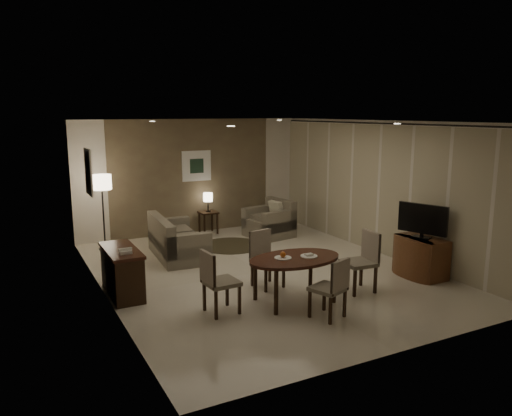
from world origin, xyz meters
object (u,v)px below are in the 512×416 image
console_desk (122,272)px  sofa (178,237)px  dining_table (295,280)px  chair_near (328,288)px  side_table (208,222)px  floor_lamp (103,213)px  chair_far (268,260)px  chair_right (359,262)px  chair_left (222,281)px  armchair (269,219)px  tv_cabinet (421,257)px

console_desk → sofa: sofa is taller
dining_table → chair_near: (0.09, -0.73, 0.09)m
side_table → floor_lamp: floor_lamp is taller
chair_far → chair_right: size_ratio=0.95×
side_table → chair_near: bearing=-94.1°
sofa → side_table: 2.02m
chair_left → armchair: 4.55m
sofa → armchair: armchair is taller
chair_right → side_table: chair_right is taller
chair_near → armchair: size_ratio=0.92×
tv_cabinet → dining_table: tv_cabinet is taller
tv_cabinet → chair_far: size_ratio=0.97×
sofa → armchair: bearing=-71.7°
chair_far → sofa: size_ratio=0.54×
chair_far → chair_right: bearing=-44.5°
chair_far → floor_lamp: bearing=109.3°
floor_lamp → sofa: bearing=-45.7°
chair_near → chair_far: chair_far is taller
sofa → console_desk: bearing=141.9°
chair_near → chair_right: size_ratio=0.90×
tv_cabinet → chair_near: 2.63m
chair_far → chair_right: (1.20, -0.85, 0.02)m
dining_table → chair_left: bearing=174.4°
sofa → chair_right: bearing=-144.6°
chair_far → side_table: (0.53, 3.92, -0.20)m
chair_right → dining_table: bearing=-90.6°
dining_table → floor_lamp: (-2.00, 4.35, 0.45)m
chair_near → chair_far: size_ratio=0.94×
chair_left → armchair: size_ratio=0.99×
console_desk → chair_far: (2.22, -0.74, 0.09)m
sofa → side_table: size_ratio=3.30×
console_desk → armchair: bearing=29.9°
dining_table → armchair: bearing=66.6°
tv_cabinet → chair_right: (-1.47, -0.09, 0.14)m
chair_right → sofa: size_ratio=0.56×
dining_table → chair_left: size_ratio=1.58×
dining_table → side_table: dining_table is taller
chair_near → chair_right: 1.24m
chair_near → side_table: (0.39, 5.41, -0.18)m
chair_near → floor_lamp: 5.51m
floor_lamp → console_desk: bearing=-95.4°
chair_right → console_desk: bearing=-110.7°
chair_left → chair_right: bearing=-99.2°
chair_near → floor_lamp: (-2.09, 5.09, 0.36)m
chair_right → chair_left: bearing=-91.0°
side_table → chair_right: bearing=-82.0°
dining_table → floor_lamp: floor_lamp is taller
chair_right → floor_lamp: floor_lamp is taller
tv_cabinet → chair_near: chair_near is taller
dining_table → chair_right: bearing=-4.9°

